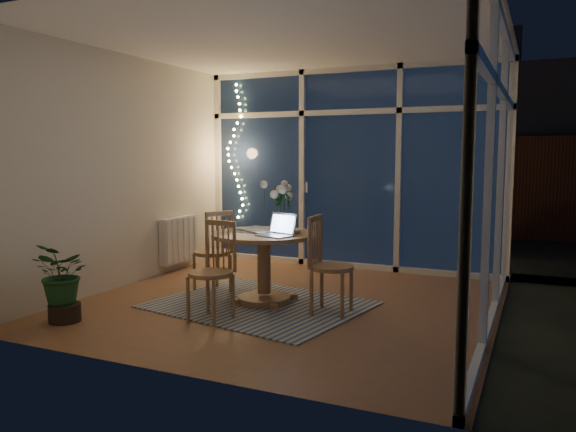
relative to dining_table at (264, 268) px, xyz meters
The scene contains 25 objects.
floor 0.42m from the dining_table, 26.15° to the left, with size 4.00×4.00×0.00m, color brown.
ceiling 2.26m from the dining_table, 26.15° to the left, with size 4.00×4.00×0.00m, color white.
wall_back 2.31m from the dining_table, 84.38° to the left, with size 4.00×0.04×2.60m, color silver.
wall_front 2.13m from the dining_table, 83.78° to the right, with size 4.00×0.04×2.60m, color silver.
wall_left 2.03m from the dining_table, behind, with size 0.04×4.00×2.60m, color silver.
wall_right 2.40m from the dining_table, ahead, with size 0.04×4.00×2.60m, color silver.
window_wall_back 2.28m from the dining_table, 84.27° to the left, with size 4.00×0.10×2.60m, color white.
window_wall_right 2.37m from the dining_table, ahead, with size 0.10×4.00×2.60m, color white.
radiator 2.00m from the dining_table, 149.98° to the left, with size 0.10×0.70×0.58m, color white.
fairy_lights 2.72m from the dining_table, 126.06° to the left, with size 0.24×0.10×1.85m, color #FFD966, non-canonical shape.
garden_patio 5.17m from the dining_table, 82.11° to the left, with size 12.00×6.00×0.10m, color black.
garden_fence 5.63m from the dining_table, 87.88° to the left, with size 11.00×0.08×1.80m, color #3B1C15.
neighbour_roof 8.81m from the dining_table, 86.63° to the left, with size 7.00×3.00×2.20m, color #373A42.
garden_shrubs 3.55m from the dining_table, 99.61° to the left, with size 0.90×0.90×0.90m, color black.
rug 0.36m from the dining_table, 90.00° to the right, with size 1.96×1.57×0.01m, color #BEB79A.
dining_table is the anchor object (origin of this frame).
chair_left 0.76m from the dining_table, 165.13° to the left, with size 0.42×0.42×0.91m, color #9A6945.
chair_right 0.76m from the dining_table, ahead, with size 0.43×0.43×0.93m, color #9A6945.
chair_front 0.76m from the dining_table, 102.72° to the right, with size 0.42×0.42×0.90m, color #9A6945.
laptop 0.54m from the dining_table, 40.72° to the right, with size 0.32×0.28×0.24m, color #B4B3B8, non-canonical shape.
flower_vase 0.55m from the dining_table, 84.57° to the left, with size 0.20×0.20×0.21m, color white.
bowl 0.48m from the dining_table, 17.06° to the left, with size 0.15×0.15×0.04m, color white.
newspapers 0.39m from the dining_table, 133.77° to the left, with size 0.41×0.31×0.02m, color silver.
phone 0.39m from the dining_table, 67.60° to the right, with size 0.12×0.06×0.01m, color black.
potted_plant 1.87m from the dining_table, 135.70° to the right, with size 0.54×0.47×0.76m, color #1A4A25.
Camera 1 is at (2.28, -5.03, 1.48)m, focal length 35.00 mm.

